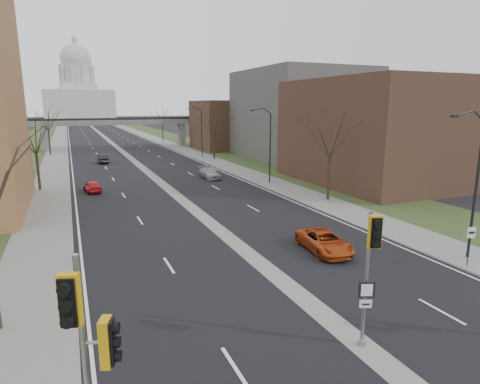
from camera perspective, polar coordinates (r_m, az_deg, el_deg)
ground at (r=16.36m, az=20.07°, el=-22.19°), size 700.00×700.00×0.00m
road_surface at (r=160.10m, az=-19.78°, el=8.28°), size 20.00×600.00×0.01m
median_strip at (r=160.10m, az=-19.78°, el=8.27°), size 1.20×600.00×0.02m
sidewalk_right at (r=161.27m, az=-15.49°, el=8.59°), size 4.00×600.00×0.12m
sidewalk_left at (r=159.82m, az=-24.11°, el=7.95°), size 4.00×600.00×0.12m
grass_verge_right at (r=162.19m, az=-13.37°, el=8.72°), size 8.00×600.00×0.10m
grass_verge_left at (r=160.02m, az=-26.27°, el=7.76°), size 8.00×600.00×0.10m
commercial_block_near at (r=50.56m, az=19.00°, el=8.11°), size 16.00×20.00×12.00m
commercial_block_mid at (r=72.21m, az=8.57°, el=10.86°), size 18.00×22.00×15.00m
commercial_block_far at (r=85.74m, az=-1.37°, el=9.51°), size 14.00×14.00×10.00m
pedestrian_bridge at (r=90.17m, az=-17.09°, el=9.02°), size 34.00×3.00×6.45m
capitol at (r=329.83m, az=-21.98°, el=13.02°), size 48.00×42.00×55.75m
streetlight_near at (r=25.98m, az=30.09°, el=5.96°), size 2.61×0.20×8.70m
streetlight_mid at (r=46.47m, az=3.45°, el=9.62°), size 2.61×0.20×8.70m
streetlight_far at (r=70.68m, az=-6.14°, el=10.46°), size 2.61×0.20×8.70m
tree_left_b at (r=47.75m, az=-27.23°, el=7.50°), size 6.75×6.75×8.81m
tree_left_c at (r=81.64m, az=-25.77°, el=9.63°), size 7.65×7.65×9.99m
tree_right_a at (r=38.95m, az=12.79°, el=8.37°), size 7.20×7.20×9.40m
tree_right_b at (r=68.51m, az=-3.74°, el=9.50°), size 6.30×6.30×8.22m
tree_right_c at (r=107.01m, az=-11.03°, el=10.93°), size 7.65×7.65×9.99m
signal_pole_left at (r=10.72m, az=-20.77°, el=-18.51°), size 1.28×0.95×5.67m
signal_pole_median at (r=15.28m, az=18.11°, el=-8.77°), size 0.77×0.89×5.36m
speed_limit_sign at (r=26.03m, az=29.91°, el=-5.86°), size 0.49×0.16×2.30m
car_left_near at (r=45.46m, az=-20.26°, el=0.76°), size 1.90×3.76×1.23m
car_left_far at (r=67.96m, az=-18.95°, el=4.48°), size 1.52×4.12×1.35m
car_right_near at (r=26.00m, az=11.88°, el=-6.89°), size 2.65×4.91×1.31m
car_right_mid at (r=50.91m, az=-4.36°, el=2.71°), size 1.88×4.58×1.33m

